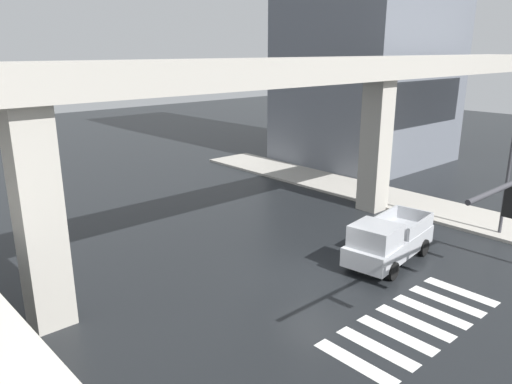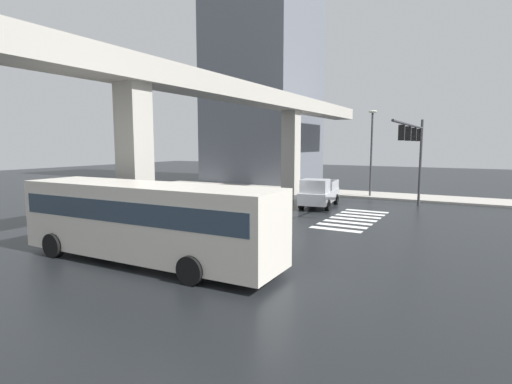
{
  "view_description": "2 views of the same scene",
  "coord_description": "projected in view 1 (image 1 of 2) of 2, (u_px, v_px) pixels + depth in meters",
  "views": [
    {
      "loc": [
        -13.77,
        -11.96,
        8.94
      ],
      "look_at": [
        0.35,
        3.81,
        2.71
      ],
      "focal_mm": 34.1,
      "sensor_mm": 36.0,
      "label": 1
    },
    {
      "loc": [
        -23.31,
        -11.17,
        4.47
      ],
      "look_at": [
        -0.77,
        1.53,
        1.36
      ],
      "focal_mm": 28.06,
      "sensor_mm": 36.0,
      "label": 2
    }
  ],
  "objects": [
    {
      "name": "ground_plane",
      "position": [
        312.0,
        277.0,
        19.89
      ],
      "size": [
        120.0,
        120.0,
        0.0
      ],
      "primitive_type": "plane",
      "color": "black"
    },
    {
      "name": "crosswalk_stripes",
      "position": [
        415.0,
        322.0,
        16.54
      ],
      "size": [
        7.15,
        2.8,
        0.01
      ],
      "color": "silver",
      "rests_on": "ground"
    },
    {
      "name": "elevated_overpass",
      "position": [
        253.0,
        90.0,
        20.4
      ],
      "size": [
        48.88,
        2.16,
        8.58
      ],
      "color": "#ADA89E",
      "rests_on": "ground"
    },
    {
      "name": "sidewalk_east",
      "position": [
        418.0,
        205.0,
        28.75
      ],
      "size": [
        4.0,
        36.0,
        0.15
      ],
      "primitive_type": "cube",
      "color": "#ADA89E",
      "rests_on": "ground"
    },
    {
      "name": "pickup_truck",
      "position": [
        387.0,
        242.0,
        20.87
      ],
      "size": [
        5.31,
        2.6,
        2.08
      ],
      "color": "#A8AAAF",
      "rests_on": "ground"
    },
    {
      "name": "street_lamp_near_corner",
      "position": [
        512.0,
        145.0,
        23.03
      ],
      "size": [
        0.44,
        0.7,
        7.24
      ],
      "color": "#38383D",
      "rests_on": "ground"
    }
  ]
}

